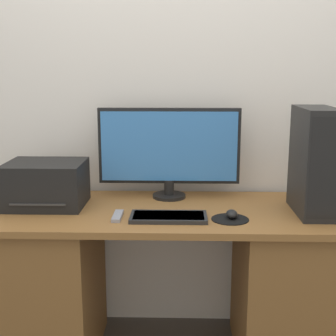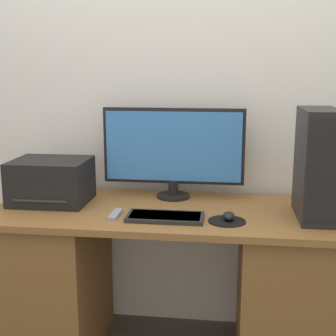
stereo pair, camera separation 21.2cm
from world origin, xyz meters
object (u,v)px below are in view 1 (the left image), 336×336
at_px(printer, 46,184).
at_px(computer_tower, 315,161).
at_px(monitor, 169,149).
at_px(mouse, 232,214).
at_px(keyboard, 169,217).
at_px(remote_control, 118,216).

bearing_deg(printer, computer_tower, -3.80).
relative_size(monitor, printer, 1.95).
height_order(mouse, printer, printer).
bearing_deg(monitor, printer, -164.52).
bearing_deg(computer_tower, keyboard, -170.42).
xyz_separation_m(monitor, remote_control, (-0.22, -0.34, -0.24)).
bearing_deg(mouse, keyboard, -178.35).
xyz_separation_m(mouse, printer, (-0.86, 0.18, 0.08)).
bearing_deg(monitor, remote_control, -122.62).
bearing_deg(keyboard, computer_tower, 9.58).
height_order(keyboard, printer, printer).
height_order(computer_tower, printer, computer_tower).
relative_size(mouse, remote_control, 0.49).
distance_m(computer_tower, printer, 1.24).
height_order(mouse, computer_tower, computer_tower).
relative_size(printer, remote_control, 2.49).
distance_m(keyboard, mouse, 0.27).
relative_size(keyboard, computer_tower, 0.70).
bearing_deg(monitor, mouse, -50.73).
height_order(monitor, printer, monitor).
height_order(monitor, remote_control, monitor).
height_order(monitor, computer_tower, computer_tower).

